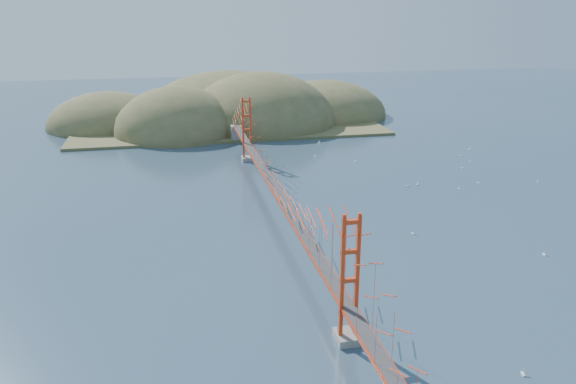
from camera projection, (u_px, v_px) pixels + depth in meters
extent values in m
plane|color=#304961|center=(279.00, 218.00, 76.22)|extent=(320.00, 320.00, 0.00)
cube|color=gray|center=(347.00, 337.00, 48.31)|extent=(2.00, 2.40, 0.70)
cube|color=gray|center=(247.00, 159.00, 103.91)|extent=(2.00, 2.40, 0.70)
cube|color=#B93314|center=(279.00, 195.00, 75.17)|extent=(1.40, 92.00, 0.16)
cube|color=#B93314|center=(279.00, 196.00, 75.24)|extent=(1.33, 92.00, 0.24)
cube|color=#38383A|center=(279.00, 194.00, 75.14)|extent=(1.19, 92.00, 0.03)
cube|color=gray|center=(236.00, 133.00, 118.32)|extent=(2.20, 2.60, 3.30)
cube|color=#746443|center=(227.00, 123.00, 135.45)|extent=(70.00, 40.00, 0.60)
ellipsoid|color=#746443|center=(178.00, 133.00, 125.72)|extent=(28.00, 28.00, 21.00)
ellipsoid|color=#746443|center=(261.00, 124.00, 135.27)|extent=(36.00, 36.00, 25.00)
ellipsoid|color=#746443|center=(324.00, 115.00, 146.28)|extent=(32.00, 32.00, 18.00)
ellipsoid|color=#746443|center=(108.00, 126.00, 133.64)|extent=(28.00, 28.00, 16.00)
ellipsoid|color=#746443|center=(229.00, 113.00, 148.90)|extent=(44.00, 44.00, 22.00)
cube|color=white|center=(462.00, 168.00, 98.82)|extent=(0.50, 0.52, 0.10)
cylinder|color=white|center=(462.00, 167.00, 98.73)|extent=(0.02, 0.02, 0.59)
cube|color=white|center=(523.00, 374.00, 43.93)|extent=(0.33, 0.61, 0.11)
cylinder|color=white|center=(524.00, 371.00, 43.83)|extent=(0.02, 0.02, 0.63)
cube|color=white|center=(408.00, 186.00, 89.38)|extent=(0.59, 0.43, 0.10)
cylinder|color=white|center=(408.00, 184.00, 89.28)|extent=(0.02, 0.02, 0.62)
cube|color=white|center=(470.00, 162.00, 102.92)|extent=(0.48, 0.48, 0.09)
cylinder|color=white|center=(470.00, 160.00, 102.83)|extent=(0.01, 0.01, 0.56)
cube|color=white|center=(470.00, 150.00, 111.49)|extent=(0.60, 0.27, 0.10)
cylinder|color=white|center=(470.00, 148.00, 111.39)|extent=(0.02, 0.02, 0.63)
cube|color=white|center=(319.00, 143.00, 116.92)|extent=(0.65, 0.33, 0.11)
cylinder|color=white|center=(319.00, 141.00, 116.81)|extent=(0.02, 0.02, 0.67)
cube|color=white|center=(418.00, 184.00, 89.98)|extent=(0.54, 0.59, 0.11)
cylinder|color=white|center=(418.00, 182.00, 89.88)|extent=(0.02, 0.02, 0.66)
cube|color=white|center=(315.00, 157.00, 106.32)|extent=(0.59, 0.57, 0.11)
cylinder|color=white|center=(315.00, 155.00, 106.21)|extent=(0.02, 0.02, 0.68)
cube|color=white|center=(413.00, 234.00, 70.76)|extent=(0.36, 0.59, 0.10)
cylinder|color=white|center=(413.00, 231.00, 70.66)|extent=(0.02, 0.02, 0.61)
cube|color=white|center=(356.00, 162.00, 103.01)|extent=(0.57, 0.26, 0.10)
cylinder|color=white|center=(356.00, 160.00, 102.92)|extent=(0.02, 0.02, 0.60)
cube|color=white|center=(459.00, 189.00, 88.00)|extent=(0.26, 0.50, 0.09)
cylinder|color=white|center=(459.00, 187.00, 87.91)|extent=(0.01, 0.01, 0.52)
cube|color=white|center=(538.00, 182.00, 91.16)|extent=(0.48, 0.38, 0.09)
cylinder|color=white|center=(538.00, 181.00, 91.08)|extent=(0.01, 0.01, 0.52)
cube|color=white|center=(461.00, 156.00, 106.90)|extent=(0.36, 0.52, 0.09)
cylinder|color=white|center=(461.00, 155.00, 106.81)|extent=(0.01, 0.01, 0.55)
cube|color=white|center=(544.00, 255.00, 64.84)|extent=(0.23, 0.58, 0.10)
cylinder|color=white|center=(545.00, 252.00, 64.75)|extent=(0.02, 0.02, 0.61)
cube|color=white|center=(479.00, 183.00, 90.81)|extent=(0.36, 0.56, 0.10)
cylinder|color=white|center=(479.00, 181.00, 90.72)|extent=(0.02, 0.02, 0.58)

